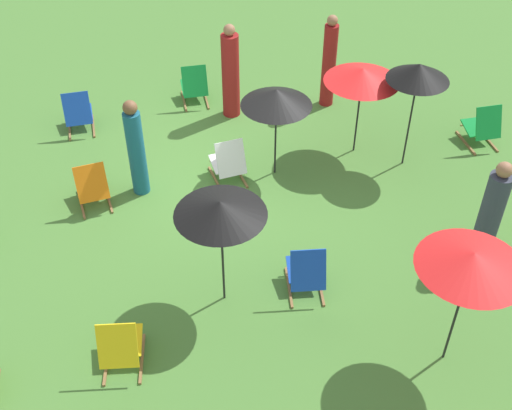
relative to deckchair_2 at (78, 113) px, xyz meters
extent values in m
plane|color=#477A33|center=(-2.38, 2.36, -0.37)|extent=(40.00, 40.00, 0.00)
cube|color=olive|center=(-0.22, -0.04, -0.35)|extent=(0.07, 0.76, 0.04)
cube|color=olive|center=(0.22, -0.06, -0.35)|extent=(0.07, 0.76, 0.04)
cube|color=#1947B7|center=(-0.01, -0.15, -0.10)|extent=(0.50, 0.45, 0.13)
cube|color=#1947B7|center=(0.01, 0.15, 0.18)|extent=(0.49, 0.27, 0.57)
cylinder|color=olive|center=(-0.02, -0.35, -0.17)|extent=(0.44, 0.05, 0.03)
cube|color=olive|center=(-0.25, 2.18, -0.35)|extent=(0.08, 0.76, 0.04)
cube|color=olive|center=(0.19, 2.21, -0.35)|extent=(0.08, 0.76, 0.04)
cube|color=orange|center=(-0.03, 2.09, -0.10)|extent=(0.51, 0.46, 0.13)
cube|color=orange|center=(-0.04, 2.39, 0.18)|extent=(0.49, 0.28, 0.57)
cylinder|color=olive|center=(-0.01, 1.89, -0.17)|extent=(0.44, 0.05, 0.03)
cube|color=olive|center=(-2.50, 2.17, -0.35)|extent=(0.09, 0.76, 0.04)
cube|color=olive|center=(-2.06, 2.20, -0.35)|extent=(0.09, 0.76, 0.04)
cube|color=white|center=(-2.27, 2.08, -0.10)|extent=(0.51, 0.47, 0.13)
cube|color=white|center=(-2.29, 2.38, 0.18)|extent=(0.50, 0.28, 0.57)
cylinder|color=olive|center=(-2.26, 1.89, -0.17)|extent=(0.44, 0.06, 0.03)
cube|color=olive|center=(-7.14, 2.44, -0.35)|extent=(0.08, 0.76, 0.04)
cube|color=olive|center=(-6.70, 2.42, -0.35)|extent=(0.08, 0.76, 0.04)
cube|color=#148C38|center=(-6.93, 2.33, -0.10)|extent=(0.51, 0.46, 0.13)
cube|color=#148C38|center=(-6.91, 2.63, 0.18)|extent=(0.49, 0.28, 0.57)
cylinder|color=olive|center=(-6.94, 2.13, -0.17)|extent=(0.44, 0.06, 0.03)
cube|color=olive|center=(-2.48, -0.40, -0.35)|extent=(0.10, 0.76, 0.04)
cube|color=olive|center=(-2.05, -0.44, -0.35)|extent=(0.10, 0.76, 0.04)
cube|color=#148C38|center=(-2.27, -0.52, -0.10)|extent=(0.51, 0.47, 0.13)
cube|color=#148C38|center=(-2.25, -0.22, 0.18)|extent=(0.50, 0.29, 0.57)
cylinder|color=olive|center=(-2.29, -0.72, -0.17)|extent=(0.44, 0.06, 0.03)
cube|color=olive|center=(-2.92, 4.96, -0.35)|extent=(0.19, 0.75, 0.04)
cube|color=olive|center=(-2.48, 4.87, -0.35)|extent=(0.19, 0.75, 0.04)
cube|color=#1947B7|center=(-2.72, 4.81, -0.10)|extent=(0.56, 0.52, 0.13)
cube|color=#1947B7|center=(-2.66, 5.11, 0.18)|extent=(0.52, 0.34, 0.57)
cylinder|color=olive|center=(-2.76, 4.62, -0.17)|extent=(0.44, 0.12, 0.03)
cube|color=olive|center=(-0.30, 5.50, -0.35)|extent=(0.20, 0.75, 0.04)
cube|color=olive|center=(0.13, 5.40, -0.35)|extent=(0.20, 0.75, 0.04)
cube|color=yellow|center=(-0.11, 5.35, -0.10)|extent=(0.56, 0.53, 0.13)
cube|color=yellow|center=(-0.04, 5.64, 0.18)|extent=(0.52, 0.35, 0.57)
cylinder|color=olive|center=(-0.15, 5.16, -0.17)|extent=(0.44, 0.12, 0.03)
cylinder|color=black|center=(-4.66, 2.03, 0.44)|extent=(0.03, 0.03, 1.62)
cone|color=red|center=(-4.66, 2.03, 1.16)|extent=(1.28, 1.28, 0.23)
cylinder|color=black|center=(-1.56, 4.78, 0.50)|extent=(0.03, 0.03, 1.73)
cone|color=black|center=(-1.56, 4.78, 1.28)|extent=(1.18, 1.18, 0.21)
cylinder|color=black|center=(-3.09, 2.25, 0.44)|extent=(0.03, 0.03, 1.61)
cone|color=black|center=(-3.09, 2.25, 1.13)|extent=(1.15, 1.15, 0.28)
cylinder|color=black|center=(-4.01, 6.53, 0.55)|extent=(0.03, 0.03, 1.84)
cone|color=red|center=(-4.01, 6.53, 1.39)|extent=(1.27, 1.27, 0.21)
cylinder|color=black|center=(-5.33, 2.63, 0.59)|extent=(0.03, 0.03, 1.91)
cone|color=black|center=(-5.33, 2.63, 1.43)|extent=(1.01, 1.01, 0.28)
cylinder|color=maroon|center=(-4.74, 0.39, 0.46)|extent=(0.33, 0.33, 1.65)
sphere|color=#936647|center=(-4.74, 0.39, 1.38)|extent=(0.20, 0.20, 0.20)
cylinder|color=#333847|center=(-5.44, 4.99, 0.37)|extent=(0.45, 0.45, 1.47)
sphere|color=#936647|center=(-5.44, 4.99, 1.20)|extent=(0.23, 0.23, 0.23)
cylinder|color=#195972|center=(-0.82, 2.10, 0.39)|extent=(0.38, 0.38, 1.51)
sphere|color=brown|center=(-0.82, 2.10, 1.25)|extent=(0.23, 0.23, 0.23)
cylinder|color=maroon|center=(-2.85, 0.24, 0.45)|extent=(0.40, 0.40, 1.64)
sphere|color=#936647|center=(-2.85, 0.24, 1.37)|extent=(0.21, 0.21, 0.21)
camera|label=1|loc=(-0.29, 10.73, 6.54)|focal=45.79mm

